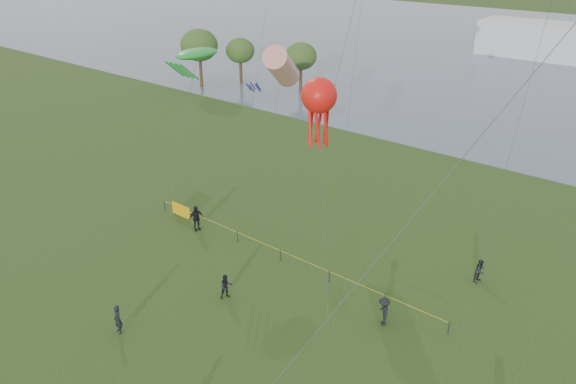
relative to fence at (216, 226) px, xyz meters
The scene contains 12 objects.
pavilion_left 80.44m from the fence, 91.02° to the left, with size 22.00×8.00×6.00m, color silver.
trees 42.77m from the fence, 131.87° to the left, with size 17.25×11.56×8.08m.
fence is the anchor object (origin of this frame).
spectator_a 8.24m from the fence, 39.78° to the right, with size 0.76×0.59×1.56m, color black.
spectator_b 14.99m from the fence, ahead, with size 1.11×0.64×1.72m, color black.
spectator_c 1.60m from the fence, 154.45° to the right, with size 1.14×0.47×1.95m, color black.
spectator_f 12.04m from the fence, 70.17° to the right, with size 0.62×0.41×1.71m, color black.
spectator_g 18.39m from the fence, 19.16° to the left, with size 0.75×0.59×1.55m, color black.
kite_windsock 12.87m from the fence, 91.98° to the left, with size 5.77×9.77×12.72m.
kite_creature 13.17m from the fence, 143.41° to the left, with size 2.96×7.83×11.99m.
kite_octopus 14.58m from the fence, ahead, with size 4.67×4.64×12.90m.
kite_delta 28.99m from the fence, 16.96° to the right, with size 8.91×14.74×19.15m.
Camera 1 is at (16.40, -9.95, 19.94)m, focal length 35.00 mm.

